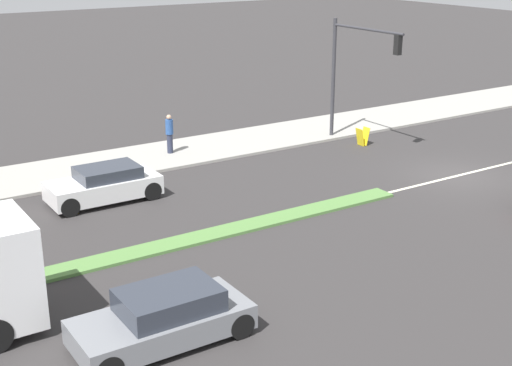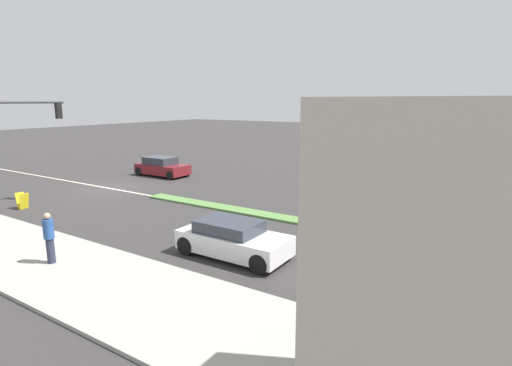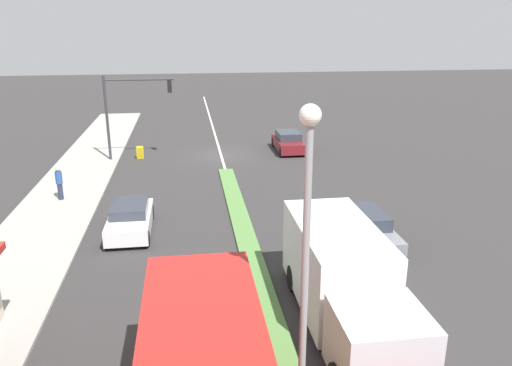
# 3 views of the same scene
# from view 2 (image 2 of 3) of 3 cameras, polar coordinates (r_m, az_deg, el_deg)

# --- Properties ---
(ground_plane) EXTENTS (160.00, 160.00, 0.00)m
(ground_plane) POSITION_cam_2_polar(r_m,az_deg,el_deg) (17.21, 20.13, -7.68)
(ground_plane) COLOR #333030
(sidewalk_right) EXTENTS (4.00, 73.00, 0.12)m
(sidewalk_right) POSITION_cam_2_polar(r_m,az_deg,el_deg) (9.26, 9.96, -24.40)
(sidewalk_right) COLOR #9E9B93
(sidewalk_right) RESTS_ON ground
(lane_marking_center) EXTENTS (0.16, 60.00, 0.01)m
(lane_marking_center) POSITION_cam_2_polar(r_m,az_deg,el_deg) (27.14, -20.07, -0.74)
(lane_marking_center) COLOR beige
(lane_marking_center) RESTS_ON ground
(traffic_signal_main) EXTENTS (4.59, 0.34, 5.60)m
(traffic_signal_main) POSITION_cam_2_polar(r_m,az_deg,el_deg) (22.94, -32.07, 5.91)
(traffic_signal_main) COLOR #333338
(traffic_signal_main) RESTS_ON sidewalk_right
(pedestrian) EXTENTS (0.34, 0.34, 1.75)m
(pedestrian) POSITION_cam_2_polar(r_m,az_deg,el_deg) (15.10, -27.45, -6.83)
(pedestrian) COLOR #282D42
(pedestrian) RESTS_ON sidewalk_right
(warning_aframe_sign) EXTENTS (0.45, 0.53, 0.84)m
(warning_aframe_sign) POSITION_cam_2_polar(r_m,az_deg,el_deg) (23.92, -30.39, -2.21)
(warning_aframe_sign) COLOR yellow
(warning_aframe_sign) RESTS_ON ground
(delivery_truck) EXTENTS (2.44, 7.50, 2.87)m
(delivery_truck) POSITION_cam_2_polar(r_m,az_deg,el_deg) (18.63, 32.18, -2.64)
(delivery_truck) COLOR silver
(delivery_truck) RESTS_ON ground
(sedan_maroon) EXTENTS (1.89, 4.05, 1.41)m
(sedan_maroon) POSITION_cam_2_polar(r_m,az_deg,el_deg) (30.57, -13.29, 2.26)
(sedan_maroon) COLOR maroon
(sedan_maroon) RESTS_ON ground
(van_white) EXTENTS (1.82, 4.03, 1.31)m
(van_white) POSITION_cam_2_polar(r_m,az_deg,el_deg) (14.42, -3.30, -8.01)
(van_white) COLOR silver
(van_white) RESTS_ON ground
(suv_grey) EXTENTS (1.90, 4.23, 1.34)m
(suv_grey) POSITION_cam_2_polar(r_m,az_deg,el_deg) (22.24, 17.31, -1.48)
(suv_grey) COLOR slate
(suv_grey) RESTS_ON ground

